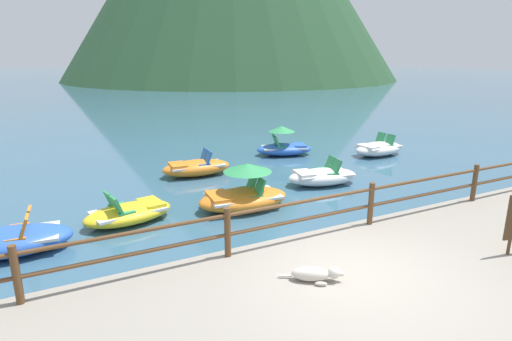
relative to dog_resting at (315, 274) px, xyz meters
name	(u,v)px	position (x,y,z in m)	size (l,w,h in m)	color
ground_plane	(91,95)	(0.76, 39.91, -0.52)	(200.00, 200.00, 0.00)	#38607A
dock_railing	(306,212)	(0.76, 1.46, 0.45)	(23.92, 0.12, 0.95)	brown
dog_resting	(315,274)	(0.00, 0.00, 0.00)	(0.93, 0.65, 0.26)	beige
pedal_boat_0	(7,241)	(-4.68, 4.34, -0.24)	(2.59, 1.46, 0.87)	blue
pedal_boat_1	(129,213)	(-2.10, 4.96, -0.28)	(2.36, 1.52, 0.81)	yellow
pedal_boat_2	(378,148)	(8.37, 7.62, -0.24)	(2.37, 1.42, 0.87)	white
pedal_boat_3	(284,146)	(4.93, 9.37, -0.14)	(2.50, 1.79, 1.20)	blue
pedal_boat_5	(244,194)	(0.82, 4.53, -0.11)	(2.55, 1.54, 1.24)	orange
pedal_boat_6	(196,167)	(0.74, 8.15, -0.24)	(2.40, 1.22, 0.87)	orange
pedal_boat_7	(322,176)	(3.97, 5.35, -0.25)	(2.45, 1.52, 0.85)	white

